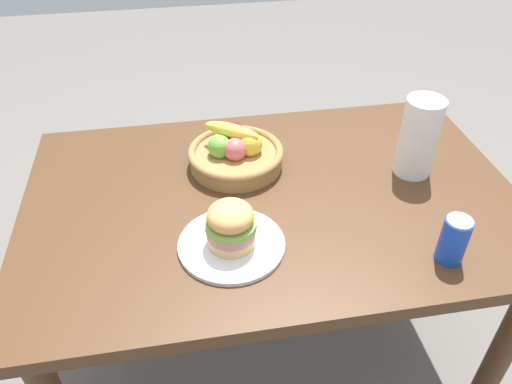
% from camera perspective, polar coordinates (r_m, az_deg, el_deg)
% --- Properties ---
extents(ground_plane, '(8.00, 8.00, 0.00)m').
position_cam_1_polar(ground_plane, '(1.98, 1.41, -17.45)').
color(ground_plane, slate).
extents(dining_table, '(1.40, 0.90, 0.75)m').
position_cam_1_polar(dining_table, '(1.49, 1.80, -3.30)').
color(dining_table, '#4C301C').
rests_on(dining_table, ground_plane).
extents(plate, '(0.27, 0.27, 0.01)m').
position_cam_1_polar(plate, '(1.26, -2.82, -6.02)').
color(plate, white).
rests_on(plate, dining_table).
extents(sandwich, '(0.13, 0.13, 0.12)m').
position_cam_1_polar(sandwich, '(1.21, -2.92, -3.76)').
color(sandwich, '#E5BC75').
rests_on(sandwich, plate).
extents(soda_can, '(0.07, 0.07, 0.13)m').
position_cam_1_polar(soda_can, '(1.28, 21.70, -5.13)').
color(soda_can, blue).
rests_on(soda_can, dining_table).
extents(fruit_basket, '(0.29, 0.29, 0.14)m').
position_cam_1_polar(fruit_basket, '(1.51, -2.36, 4.52)').
color(fruit_basket, '#9E7542').
rests_on(fruit_basket, dining_table).
extents(paper_towel_roll, '(0.11, 0.11, 0.24)m').
position_cam_1_polar(paper_towel_roll, '(1.52, 18.12, 5.98)').
color(paper_towel_roll, white).
rests_on(paper_towel_roll, dining_table).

